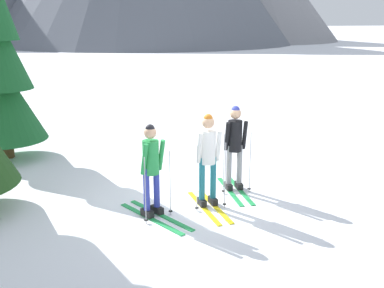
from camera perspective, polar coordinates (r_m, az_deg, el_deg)
ground_plane at (r=8.66m, az=0.44°, el=-7.17°), size 400.00×400.00×0.00m
skier_in_green at (r=7.72m, az=-5.16°, el=-3.00°), size 0.92×1.69×1.65m
skier_in_white at (r=8.11m, az=2.04°, el=-1.59°), size 0.61×1.60×1.74m
skier_in_black at (r=8.92m, az=5.46°, el=-0.07°), size 0.60×1.60×1.73m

